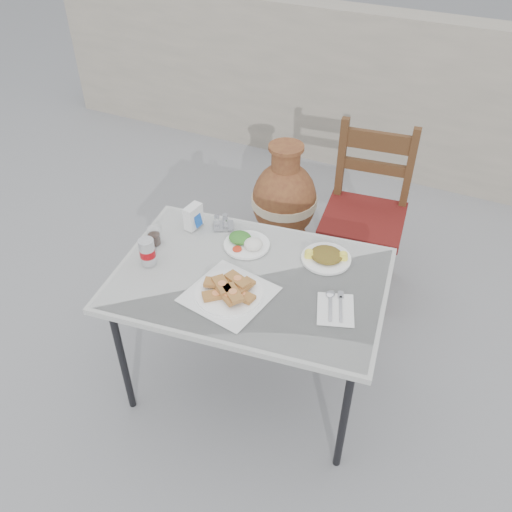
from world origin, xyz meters
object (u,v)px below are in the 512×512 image
at_px(cafe_table, 250,285).
at_px(salad_rice_plate, 246,242).
at_px(soda_can, 147,252).
at_px(cola_glass, 154,237).
at_px(napkin_holder, 193,217).
at_px(pide_plate, 229,289).
at_px(chair, 365,213).
at_px(terracotta_urn, 284,201).
at_px(salad_chopped_plate, 326,256).
at_px(condiment_caddy, 223,223).

height_order(cafe_table, salad_rice_plate, salad_rice_plate).
distance_m(salad_rice_plate, soda_can, 0.45).
relative_size(salad_rice_plate, cola_glass, 2.46).
bearing_deg(napkin_holder, pide_plate, -36.15).
distance_m(pide_plate, napkin_holder, 0.52).
bearing_deg(salad_rice_plate, pide_plate, -75.67).
xyz_separation_m(napkin_holder, chair, (0.65, 0.75, -0.25)).
height_order(salad_rice_plate, cola_glass, cola_glass).
xyz_separation_m(chair, terracotta_urn, (-0.56, 0.17, -0.18)).
bearing_deg(cafe_table, chair, 75.53).
height_order(salad_chopped_plate, cola_glass, cola_glass).
height_order(napkin_holder, chair, chair).
bearing_deg(napkin_holder, cafe_table, -20.70).
xyz_separation_m(pide_plate, condiment_caddy, (-0.25, 0.41, -0.01)).
bearing_deg(pide_plate, salad_rice_plate, 104.33).
bearing_deg(salad_rice_plate, terracotta_urn, 102.15).
distance_m(cafe_table, cola_glass, 0.51).
bearing_deg(chair, cafe_table, -111.47).
distance_m(cafe_table, napkin_holder, 0.47).
height_order(salad_chopped_plate, condiment_caddy, condiment_caddy).
bearing_deg(salad_chopped_plate, cola_glass, -162.87).
relative_size(salad_chopped_plate, cola_glass, 2.58).
bearing_deg(cafe_table, salad_rice_plate, 120.96).
relative_size(soda_can, chair, 0.13).
bearing_deg(chair, pide_plate, -111.08).
bearing_deg(pide_plate, cafe_table, 78.67).
xyz_separation_m(salad_rice_plate, soda_can, (-0.33, -0.30, 0.04)).
bearing_deg(cola_glass, condiment_caddy, 48.09).
bearing_deg(chair, condiment_caddy, -134.13).
relative_size(salad_chopped_plate, napkin_holder, 1.94).
distance_m(salad_chopped_plate, napkin_holder, 0.66).
relative_size(salad_rice_plate, condiment_caddy, 1.78).
bearing_deg(cafe_table, terracotta_urn, 105.57).
relative_size(soda_can, napkin_holder, 1.08).
height_order(pide_plate, salad_chopped_plate, pide_plate).
distance_m(salad_chopped_plate, condiment_caddy, 0.53).
distance_m(cafe_table, salad_chopped_plate, 0.36).
bearing_deg(salad_rice_plate, soda_can, -138.18).
bearing_deg(salad_rice_plate, salad_chopped_plate, 9.93).
height_order(salad_rice_plate, soda_can, soda_can).
distance_m(soda_can, cola_glass, 0.14).
bearing_deg(pide_plate, napkin_holder, 137.07).
distance_m(pide_plate, chair, 1.15).
relative_size(cafe_table, pide_plate, 3.41).
relative_size(pide_plate, napkin_holder, 3.21).
distance_m(soda_can, terracotta_urn, 1.31).
xyz_separation_m(cafe_table, salad_rice_plate, (-0.11, 0.19, 0.07)).
xyz_separation_m(cafe_table, pide_plate, (-0.03, -0.14, 0.08)).
height_order(napkin_holder, condiment_caddy, napkin_holder).
height_order(salad_chopped_plate, napkin_holder, napkin_holder).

